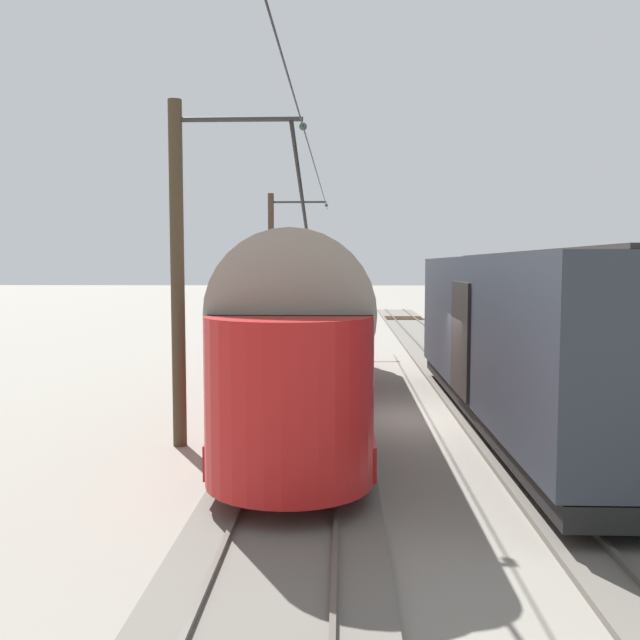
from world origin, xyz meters
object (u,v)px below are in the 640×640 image
object	(u,v)px
boxcar_adjacent	(526,335)
catenary_pole_foreground	(273,266)
vintage_streetcar	(313,321)
track_end_bumper	(458,358)
catenary_pole_mid_near	(181,268)

from	to	relation	value
boxcar_adjacent	catenary_pole_foreground	distance (m)	18.11
vintage_streetcar	catenary_pole_foreground	xyz separation A→B (m)	(2.49, -14.02, 1.41)
boxcar_adjacent	catenary_pole_foreground	bearing A→B (deg)	-65.73
catenary_pole_foreground	track_end_bumper	xyz separation A→B (m)	(-7.42, 7.25, -3.27)
boxcar_adjacent	catenary_pole_mid_near	size ratio (longest dim) A/B	2.03
boxcar_adjacent	track_end_bumper	world-z (taller)	boxcar_adjacent
boxcar_adjacent	track_end_bumper	size ratio (longest dim) A/B	7.92
vintage_streetcar	catenary_pole_foreground	world-z (taller)	catenary_pole_foreground
catenary_pole_mid_near	boxcar_adjacent	bearing A→B (deg)	-167.08
vintage_streetcar	track_end_bumper	distance (m)	8.58
vintage_streetcar	boxcar_adjacent	xyz separation A→B (m)	(-4.93, 2.43, -0.10)
vintage_streetcar	catenary_pole_mid_near	world-z (taller)	catenary_pole_mid_near
catenary_pole_foreground	track_end_bumper	size ratio (longest dim) A/B	3.91
catenary_pole_mid_near	track_end_bumper	bearing A→B (deg)	-124.25
boxcar_adjacent	catenary_pole_mid_near	distance (m)	7.76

